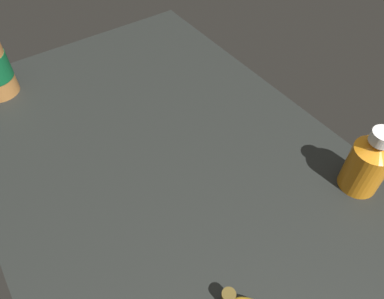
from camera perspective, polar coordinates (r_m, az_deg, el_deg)
The scene contains 2 objects.
ground_plane at distance 71.21cm, azimuth -4.22°, elevation -2.29°, with size 96.03×64.01×3.97cm, color black.
honey_bottle at distance 67.75cm, azimuth 25.96°, elevation -1.90°, with size 6.75×6.75×13.19cm.
Camera 1 is at (39.99, -21.34, 52.94)cm, focal length 33.91 mm.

